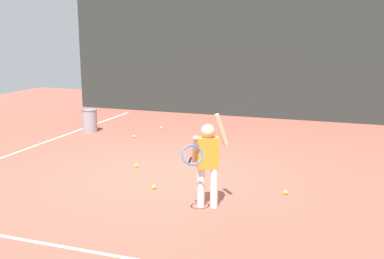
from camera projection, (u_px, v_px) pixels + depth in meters
ground_plane at (157, 175)px, 8.04m from camera, size 20.00×20.00×0.00m
court_line_baseline at (59, 246)px, 5.38m from camera, size 9.00×0.05×0.00m
court_line_sideline at (34, 146)px, 10.04m from camera, size 0.05×9.00×0.00m
back_fence_windscreen at (239, 58)px, 13.22m from camera, size 10.54×0.08×3.42m
fence_post_0 at (86, 52)px, 14.91m from camera, size 0.09×0.09×3.57m
fence_post_1 at (240, 55)px, 13.26m from camera, size 0.09×0.09×3.57m
tennis_player at (207, 158)px, 6.41m from camera, size 0.51×0.79×1.35m
ball_hopper at (90, 120)px, 11.44m from camera, size 0.38×0.38×0.56m
tennis_ball_0 at (204, 128)px, 11.79m from camera, size 0.07×0.07×0.07m
tennis_ball_1 at (134, 136)px, 10.83m from camera, size 0.07×0.07×0.07m
tennis_ball_2 at (161, 128)px, 11.82m from camera, size 0.07×0.07×0.07m
tennis_ball_4 at (285, 192)px, 7.08m from camera, size 0.07×0.07×0.07m
tennis_ball_5 at (154, 187)px, 7.32m from camera, size 0.07×0.07×0.07m
tennis_ball_6 at (136, 165)px, 8.49m from camera, size 0.07×0.07×0.07m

